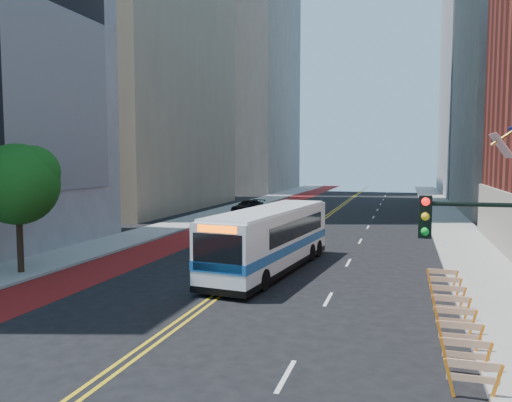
{
  "coord_description": "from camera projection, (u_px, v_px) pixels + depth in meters",
  "views": [
    {
      "loc": [
        7.85,
        -15.1,
        6.02
      ],
      "look_at": [
        0.95,
        8.0,
        4.01
      ],
      "focal_mm": 35.0,
      "sensor_mm": 36.0,
      "label": 1
    }
  ],
  "objects": [
    {
      "name": "transit_bus",
      "position": [
        271.0,
        238.0,
        26.96
      ],
      "size": [
        4.1,
        12.59,
        3.4
      ],
      "rotation": [
        0.0,
        0.0,
        -0.11
      ],
      "color": "white",
      "rests_on": "ground"
    },
    {
      "name": "lane_dashes",
      "position": [
        373.0,
        217.0,
        52.07
      ],
      "size": [
        0.14,
        98.2,
        0.01
      ],
      "color": "silver",
      "rests_on": "ground"
    },
    {
      "name": "car_a",
      "position": [
        222.0,
        224.0,
        40.99
      ],
      "size": [
        2.45,
        4.42,
        1.42
      ],
      "primitive_type": "imported",
      "rotation": [
        0.0,
        0.0,
        -0.19
      ],
      "color": "black",
      "rests_on": "ground"
    },
    {
      "name": "car_b",
      "position": [
        256.0,
        218.0,
        44.57
      ],
      "size": [
        2.43,
        4.85,
        1.53
      ],
      "primitive_type": "imported",
      "rotation": [
        0.0,
        0.0,
        0.18
      ],
      "color": "black",
      "rests_on": "ground"
    },
    {
      "name": "midrise_right_far",
      "position": [
        510.0,
        30.0,
        82.51
      ],
      "size": [
        20.0,
        28.0,
        55.0
      ],
      "primitive_type": "cube",
      "color": "gray",
      "rests_on": "ground"
    },
    {
      "name": "ground",
      "position": [
        163.0,
        335.0,
        17.16
      ],
      "size": [
        160.0,
        160.0,
        0.0
      ],
      "primitive_type": "plane",
      "color": "black",
      "rests_on": "ground"
    },
    {
      "name": "midrise_left_far",
      "position": [
        236.0,
        21.0,
        95.79
      ],
      "size": [
        20.0,
        26.0,
        65.0
      ],
      "primitive_type": "cube",
      "color": "slate",
      "rests_on": "ground"
    },
    {
      "name": "car_c",
      "position": [
        248.0,
        206.0,
        56.97
      ],
      "size": [
        3.39,
        5.15,
        1.39
      ],
      "primitive_type": "imported",
      "rotation": [
        0.0,
        0.0,
        -0.33
      ],
      "color": "black",
      "rests_on": "ground"
    },
    {
      "name": "street_tree",
      "position": [
        19.0,
        181.0,
        25.73
      ],
      "size": [
        4.2,
        4.2,
        6.7
      ],
      "color": "black",
      "rests_on": "sidewalk_left"
    },
    {
      "name": "traffic_signal",
      "position": [
        478.0,
        266.0,
        10.81
      ],
      "size": [
        2.21,
        0.34,
        5.07
      ],
      "color": "black",
      "rests_on": "sidewalk_right"
    },
    {
      "name": "sidewalk_right",
      "position": [
        454.0,
        230.0,
        42.37
      ],
      "size": [
        4.0,
        140.0,
        0.15
      ],
      "primitive_type": "cube",
      "color": "gray",
      "rests_on": "ground"
    },
    {
      "name": "sidewalk_left",
      "position": [
        194.0,
        220.0,
        49.22
      ],
      "size": [
        4.0,
        140.0,
        0.15
      ],
      "primitive_type": "cube",
      "color": "gray",
      "rests_on": "ground"
    },
    {
      "name": "bus_lane_paint",
      "position": [
        231.0,
        222.0,
        48.11
      ],
      "size": [
        3.6,
        140.0,
        0.01
      ],
      "primitive_type": "cube",
      "color": "#60130D",
      "rests_on": "ground"
    },
    {
      "name": "construction_barriers",
      "position": [
        453.0,
        311.0,
        17.63
      ],
      "size": [
        1.42,
        10.91,
        1.0
      ],
      "color": "orange",
      "rests_on": "ground"
    },
    {
      "name": "center_line_outer",
      "position": [
        317.0,
        225.0,
        45.75
      ],
      "size": [
        0.14,
        140.0,
        0.01
      ],
      "primitive_type": "cube",
      "color": "gold",
      "rests_on": "ground"
    },
    {
      "name": "center_line_inner",
      "position": [
        313.0,
        225.0,
        45.85
      ],
      "size": [
        0.14,
        140.0,
        0.01
      ],
      "primitive_type": "cube",
      "color": "gold",
      "rests_on": "ground"
    }
  ]
}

